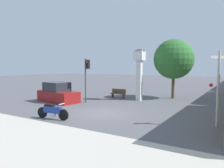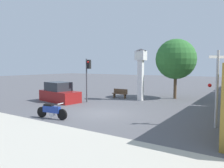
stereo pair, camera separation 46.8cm
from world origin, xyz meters
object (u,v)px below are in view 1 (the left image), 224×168
(railroad_crossing_signal, at_px, (218,86))
(bench, at_px, (118,93))
(motorcycle, at_px, (53,111))
(traffic_light, at_px, (87,72))
(street_tree, at_px, (174,59))
(clock_tower, at_px, (139,67))
(parked_car, at_px, (58,94))

(railroad_crossing_signal, relative_size, bench, 2.56)
(motorcycle, relative_size, railroad_crossing_signal, 0.56)
(bench, bearing_deg, traffic_light, -104.82)
(street_tree, distance_m, bench, 6.53)
(clock_tower, xyz_separation_m, traffic_light, (-3.47, -3.61, -0.51))
(motorcycle, distance_m, bench, 9.92)
(parked_car, bearing_deg, traffic_light, 32.48)
(motorcycle, relative_size, bench, 1.43)
(traffic_light, bearing_deg, railroad_crossing_signal, -13.55)
(street_tree, height_order, bench, street_tree)
(motorcycle, height_order, bench, motorcycle)
(clock_tower, bearing_deg, street_tree, 50.35)
(railroad_crossing_signal, height_order, bench, railroad_crossing_signal)
(bench, bearing_deg, parked_car, -125.67)
(clock_tower, xyz_separation_m, railroad_crossing_signal, (7.38, -6.22, -0.99))
(railroad_crossing_signal, bearing_deg, clock_tower, 139.87)
(traffic_light, relative_size, railroad_crossing_signal, 0.96)
(bench, bearing_deg, street_tree, 28.51)
(motorcycle, bearing_deg, traffic_light, 100.74)
(traffic_light, bearing_deg, parked_car, -157.04)
(motorcycle, xyz_separation_m, clock_tower, (1.50, 9.60, 2.73))
(railroad_crossing_signal, height_order, parked_car, railroad_crossing_signal)
(traffic_light, bearing_deg, bench, 75.18)
(clock_tower, distance_m, bench, 3.68)
(motorcycle, height_order, railroad_crossing_signal, railroad_crossing_signal)
(traffic_light, bearing_deg, motorcycle, -71.76)
(street_tree, bearing_deg, bench, -151.49)
(clock_tower, distance_m, traffic_light, 5.03)
(clock_tower, bearing_deg, railroad_crossing_signal, -40.13)
(street_tree, distance_m, parked_car, 11.79)
(clock_tower, bearing_deg, traffic_light, -133.92)
(clock_tower, height_order, street_tree, street_tree)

